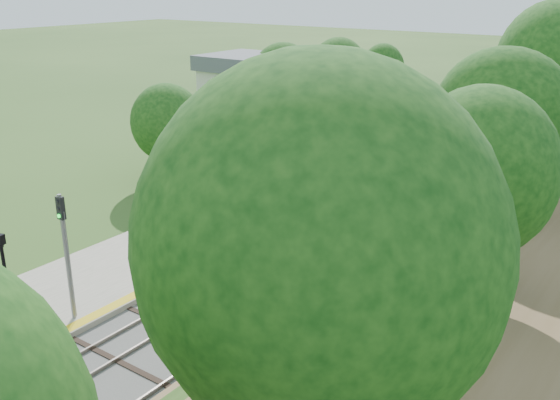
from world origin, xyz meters
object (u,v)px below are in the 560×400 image
Objects in this scene: lamppost_far at (221,203)px; station_building at (257,103)px; signal_platform at (65,244)px; train at (550,80)px; lamppost_mid at (9,294)px; signal_gantry at (542,76)px; signal_farside at (466,160)px.

station_building is at bearing 121.48° from lamppost_far.
signal_platform is at bearing -67.78° from station_building.
signal_platform is at bearing -92.47° from train.
station_building is at bearing 109.68° from lamppost_mid.
train is (-2.47, 14.98, -2.47)m from signal_gantry.
signal_platform is (11.10, -27.17, -0.35)m from station_building.
signal_gantry is at bearing 96.71° from signal_farside.
lamppost_far is at bearing 91.94° from lamppost_mid.
signal_platform reaches higher than lamppost_mid.
train is 30.56× the size of lamppost_far.
station_building is at bearing -109.30° from train.
lamppost_mid is 13.01m from lamppost_far.
signal_farside is (6.20, -46.68, 1.68)m from train.
train reaches higher than lamppost_far.
signal_platform is (-5.37, -52.16, -1.08)m from signal_gantry.
train reaches higher than lamppost_mid.
signal_farside is (9.10, 20.46, 0.28)m from signal_platform.
signal_gantry is (16.47, 24.99, 0.73)m from station_building.
station_building reaches higher than signal_platform.
signal_farside is (9.64, 22.82, 1.67)m from lamppost_mid.
signal_farside reaches higher than signal_gantry.
lamppost_mid is (-3.44, -69.50, 0.02)m from train.
signal_platform reaches higher than lamppost_far.
station_building is 1.94× the size of lamppost_mid.
signal_farside reaches higher than lamppost_mid.
signal_farside is at bearing 44.25° from lamppost_far.
station_building is 21.28m from signal_farside.
signal_platform is (-2.90, -67.14, 1.40)m from train.
signal_platform is at bearing 77.20° from lamppost_mid.
signal_farside is (3.73, -31.70, -0.79)m from signal_gantry.
lamppost_mid is at bearing -88.06° from lamppost_far.
signal_gantry is 15.38m from train.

